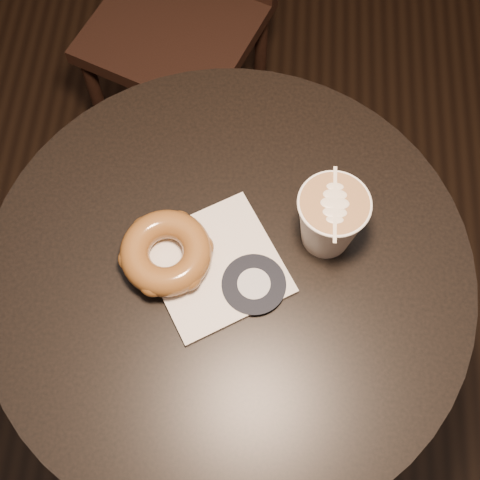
{
  "coord_description": "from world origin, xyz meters",
  "views": [
    {
      "loc": [
        0.04,
        -0.34,
        1.63
      ],
      "look_at": [
        0.01,
        0.03,
        0.79
      ],
      "focal_mm": 50.0,
      "sensor_mm": 36.0,
      "label": 1
    }
  ],
  "objects_px": {
    "cafe_table": "(230,312)",
    "doughnut": "(166,253)",
    "pastry_bag": "(216,266)",
    "latte_cup": "(330,221)"
  },
  "relations": [
    {
      "from": "cafe_table",
      "to": "pastry_bag",
      "type": "distance_m",
      "value": 0.2
    },
    {
      "from": "pastry_bag",
      "to": "cafe_table",
      "type": "bearing_deg",
      "value": -35.66
    },
    {
      "from": "cafe_table",
      "to": "pastry_bag",
      "type": "bearing_deg",
      "value": 174.69
    },
    {
      "from": "cafe_table",
      "to": "pastry_bag",
      "type": "height_order",
      "value": "pastry_bag"
    },
    {
      "from": "cafe_table",
      "to": "doughnut",
      "type": "relative_size",
      "value": 5.85
    },
    {
      "from": "cafe_table",
      "to": "latte_cup",
      "type": "distance_m",
      "value": 0.29
    },
    {
      "from": "cafe_table",
      "to": "doughnut",
      "type": "height_order",
      "value": "doughnut"
    },
    {
      "from": "pastry_bag",
      "to": "doughnut",
      "type": "height_order",
      "value": "doughnut"
    },
    {
      "from": "pastry_bag",
      "to": "doughnut",
      "type": "bearing_deg",
      "value": 144.91
    },
    {
      "from": "pastry_bag",
      "to": "doughnut",
      "type": "relative_size",
      "value": 1.35
    }
  ]
}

